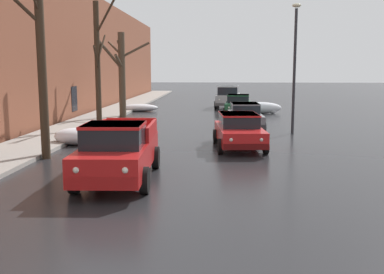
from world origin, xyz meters
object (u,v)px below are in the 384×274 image
bare_tree_mid_block (98,63)px  bare_tree_second_along_sidewalk (39,50)px  pickup_truck_red_approaching_near_lane (118,151)px  suv_silver_queued_behind_truck (228,96)px  bare_tree_far_down_block (121,71)px  street_lamp_post (295,62)px  sedan_green_parked_far_down_block (238,104)px  sedan_red_parked_kerbside_close (239,130)px  sedan_grey_parked_kerbside_mid (245,116)px

bare_tree_mid_block → bare_tree_second_along_sidewalk: bearing=-90.7°
pickup_truck_red_approaching_near_lane → suv_silver_queued_behind_truck: (3.72, 24.56, 0.11)m
bare_tree_far_down_block → street_lamp_post: size_ratio=0.87×
sedan_green_parked_far_down_block → street_lamp_post: (2.34, -9.10, 2.79)m
bare_tree_far_down_block → suv_silver_queued_behind_truck: 11.00m
sedan_red_parked_kerbside_close → street_lamp_post: bearing=55.6°
bare_tree_mid_block → sedan_red_parked_kerbside_close: bare_tree_mid_block is taller
bare_tree_second_along_sidewalk → bare_tree_far_down_block: size_ratio=1.33×
sedan_red_parked_kerbside_close → suv_silver_queued_behind_truck: 18.84m
sedan_red_parked_kerbside_close → sedan_grey_parked_kerbside_mid: same height
sedan_grey_parked_kerbside_mid → suv_silver_queued_behind_truck: bearing=92.6°
bare_tree_mid_block → pickup_truck_red_approaching_near_lane: size_ratio=1.34×
sedan_red_parked_kerbside_close → sedan_grey_parked_kerbside_mid: bearing=84.1°
pickup_truck_red_approaching_near_lane → street_lamp_post: (6.64, 9.94, 2.67)m
sedan_grey_parked_kerbside_mid → sedan_green_parked_far_down_block: (-0.03, 7.77, -0.00)m
bare_tree_far_down_block → suv_silver_queued_behind_truck: (7.14, 8.10, -2.13)m
pickup_truck_red_approaching_near_lane → bare_tree_mid_block: bearing=107.6°
sedan_grey_parked_kerbside_mid → street_lamp_post: size_ratio=0.67×
bare_tree_far_down_block → sedan_grey_parked_kerbside_mid: bearing=-33.8°
bare_tree_mid_block → street_lamp_post: bare_tree_mid_block is taller
sedan_red_parked_kerbside_close → street_lamp_post: size_ratio=0.69×
bare_tree_far_down_block → pickup_truck_red_approaching_near_lane: bearing=-78.3°
bare_tree_second_along_sidewalk → suv_silver_queued_behind_truck: 22.89m
bare_tree_second_along_sidewalk → street_lamp_post: bearing=34.6°
bare_tree_far_down_block → pickup_truck_red_approaching_near_lane: size_ratio=1.07×
sedan_grey_parked_kerbside_mid → sedan_green_parked_far_down_block: bearing=90.2°
sedan_green_parked_far_down_block → street_lamp_post: bearing=-75.6°
sedan_green_parked_far_down_block → suv_silver_queued_behind_truck: size_ratio=0.91×
sedan_grey_parked_kerbside_mid → bare_tree_second_along_sidewalk: bearing=-133.2°
sedan_grey_parked_kerbside_mid → street_lamp_post: street_lamp_post is taller
sedan_red_parked_kerbside_close → bare_tree_mid_block: bearing=146.0°
bare_tree_far_down_block → sedan_grey_parked_kerbside_mid: (7.75, -5.20, -2.36)m
suv_silver_queued_behind_truck → sedan_green_parked_far_down_block: bearing=-83.9°
sedan_green_parked_far_down_block → bare_tree_far_down_block: bearing=-161.6°
bare_tree_mid_block → suv_silver_queued_behind_truck: bearing=63.4°
sedan_red_parked_kerbside_close → sedan_grey_parked_kerbside_mid: size_ratio=1.04×
sedan_green_parked_far_down_block → suv_silver_queued_behind_truck: bearing=96.1°
bare_tree_mid_block → street_lamp_post: size_ratio=1.09×
sedan_red_parked_kerbside_close → sedan_green_parked_far_down_block: (0.55, 13.32, -0.00)m
bare_tree_second_along_sidewalk → sedan_green_parked_far_down_block: bare_tree_second_along_sidewalk is taller
bare_tree_mid_block → sedan_grey_parked_kerbside_mid: 8.18m
bare_tree_mid_block → sedan_grey_parked_kerbside_mid: (7.66, 0.78, -2.76)m
bare_tree_far_down_block → suv_silver_queued_behind_truck: size_ratio=1.24×
bare_tree_second_along_sidewalk → suv_silver_queued_behind_truck: bearing=71.7°
pickup_truck_red_approaching_near_lane → suv_silver_queued_behind_truck: suv_silver_queued_behind_truck is taller
bare_tree_second_along_sidewalk → sedan_grey_parked_kerbside_mid: size_ratio=1.75×
pickup_truck_red_approaching_near_lane → sedan_green_parked_far_down_block: pickup_truck_red_approaching_near_lane is taller
bare_tree_second_along_sidewalk → sedan_grey_parked_kerbside_mid: 11.76m
bare_tree_far_down_block → sedan_red_parked_kerbside_close: 13.13m
pickup_truck_red_approaching_near_lane → street_lamp_post: size_ratio=0.82×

